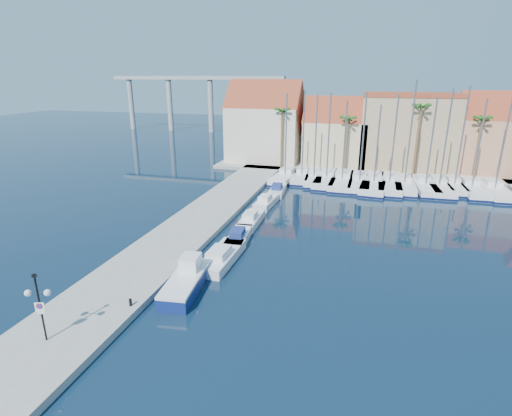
% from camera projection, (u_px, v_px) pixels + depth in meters
% --- Properties ---
extents(ground, '(260.00, 260.00, 0.00)m').
position_uv_depth(ground, '(232.00, 323.00, 24.62)').
color(ground, black).
rests_on(ground, ground).
extents(quay_west, '(6.00, 77.00, 0.50)m').
position_uv_depth(quay_west, '(190.00, 228.00, 39.19)').
color(quay_west, gray).
rests_on(quay_west, ground).
extents(shore_north, '(54.00, 16.00, 0.50)m').
position_uv_depth(shore_north, '(384.00, 167.00, 65.83)').
color(shore_north, gray).
rests_on(shore_north, ground).
extents(lamp_post, '(1.35, 0.68, 4.11)m').
position_uv_depth(lamp_post, '(38.00, 297.00, 21.40)').
color(lamp_post, black).
rests_on(lamp_post, quay_west).
extents(bollard, '(0.19, 0.19, 0.47)m').
position_uv_depth(bollard, '(131.00, 302.00, 25.50)').
color(bollard, black).
rests_on(bollard, quay_west).
extents(fishing_boat, '(2.71, 6.27, 2.13)m').
position_uv_depth(fishing_boat, '(186.00, 280.00, 28.31)').
color(fishing_boat, navy).
rests_on(fishing_boat, ground).
extents(motorboat_west_0, '(2.18, 6.47, 1.40)m').
position_uv_depth(motorboat_west_0, '(222.00, 256.00, 32.51)').
color(motorboat_west_0, white).
rests_on(motorboat_west_0, ground).
extents(motorboat_west_1, '(2.09, 5.26, 1.40)m').
position_uv_depth(motorboat_west_1, '(238.00, 237.00, 36.46)').
color(motorboat_west_1, white).
rests_on(motorboat_west_1, ground).
extents(motorboat_west_2, '(1.85, 5.38, 1.40)m').
position_uv_depth(motorboat_west_2, '(251.00, 219.00, 40.93)').
color(motorboat_west_2, white).
rests_on(motorboat_west_2, ground).
extents(motorboat_west_3, '(1.95, 5.28, 1.40)m').
position_uv_depth(motorboat_west_3, '(266.00, 202.00, 46.62)').
color(motorboat_west_3, white).
rests_on(motorboat_west_3, ground).
extents(motorboat_west_4, '(2.13, 5.56, 1.40)m').
position_uv_depth(motorboat_west_4, '(277.00, 190.00, 51.45)').
color(motorboat_west_4, white).
rests_on(motorboat_west_4, ground).
extents(sailboat_0, '(3.41, 9.96, 12.26)m').
position_uv_depth(sailboat_0, '(286.00, 176.00, 58.37)').
color(sailboat_0, white).
rests_on(sailboat_0, ground).
extents(sailboat_1, '(2.68, 8.94, 12.67)m').
position_uv_depth(sailboat_1, '(302.00, 175.00, 58.49)').
color(sailboat_1, white).
rests_on(sailboat_1, ground).
extents(sailboat_2, '(3.06, 9.18, 12.07)m').
position_uv_depth(sailboat_2, '(314.00, 178.00, 57.27)').
color(sailboat_2, white).
rests_on(sailboat_2, ground).
extents(sailboat_3, '(3.13, 10.90, 12.38)m').
position_uv_depth(sailboat_3, '(327.00, 179.00, 56.90)').
color(sailboat_3, white).
rests_on(sailboat_3, ground).
extents(sailboat_4, '(3.21, 11.43, 11.46)m').
position_uv_depth(sailboat_4, '(342.00, 180.00, 56.13)').
color(sailboat_4, white).
rests_on(sailboat_4, ground).
extents(sailboat_5, '(2.93, 10.74, 12.46)m').
position_uv_depth(sailboat_5, '(360.00, 182.00, 55.21)').
color(sailboat_5, white).
rests_on(sailboat_5, ground).
extents(sailboat_6, '(3.98, 12.11, 11.02)m').
position_uv_depth(sailboat_6, '(374.00, 183.00, 54.62)').
color(sailboat_6, white).
rests_on(sailboat_6, ground).
extents(sailboat_7, '(3.15, 11.59, 12.28)m').
position_uv_depth(sailboat_7, '(389.00, 183.00, 54.58)').
color(sailboat_7, white).
rests_on(sailboat_7, ground).
extents(sailboat_8, '(2.66, 9.91, 14.07)m').
position_uv_depth(sailboat_8, '(404.00, 184.00, 53.87)').
color(sailboat_8, white).
rests_on(sailboat_8, ground).
extents(sailboat_9, '(3.24, 10.03, 12.13)m').
position_uv_depth(sailboat_9, '(425.00, 185.00, 53.31)').
color(sailboat_9, white).
rests_on(sailboat_9, ground).
extents(sailboat_10, '(3.18, 10.32, 13.01)m').
position_uv_depth(sailboat_10, '(438.00, 186.00, 53.03)').
color(sailboat_10, white).
rests_on(sailboat_10, ground).
extents(sailboat_11, '(2.53, 8.43, 13.35)m').
position_uv_depth(sailboat_11, '(453.00, 185.00, 53.17)').
color(sailboat_11, white).
rests_on(sailboat_11, ground).
extents(sailboat_12, '(3.11, 10.31, 11.92)m').
position_uv_depth(sailboat_12, '(470.00, 187.00, 52.42)').
color(sailboat_12, white).
rests_on(sailboat_12, ground).
extents(sailboat_13, '(3.16, 10.37, 14.83)m').
position_uv_depth(sailboat_13, '(493.00, 189.00, 51.50)').
color(sailboat_13, white).
rests_on(sailboat_13, ground).
extents(building_0, '(12.30, 9.00, 13.50)m').
position_uv_depth(building_0, '(265.00, 125.00, 68.08)').
color(building_0, beige).
rests_on(building_0, shore_north).
extents(building_1, '(10.30, 8.00, 11.00)m').
position_uv_depth(building_1, '(336.00, 135.00, 65.38)').
color(building_1, beige).
rests_on(building_1, shore_north).
extents(building_2, '(14.20, 10.20, 11.50)m').
position_uv_depth(building_2, '(407.00, 131.00, 63.17)').
color(building_2, tan).
rests_on(building_2, shore_north).
extents(building_3, '(10.30, 8.00, 12.00)m').
position_uv_depth(building_3, '(493.00, 137.00, 59.30)').
color(building_3, tan).
rests_on(building_3, shore_north).
extents(palm_0, '(2.60, 2.60, 10.15)m').
position_uv_depth(palm_0, '(282.00, 113.00, 61.68)').
color(palm_0, brown).
rests_on(palm_0, shore_north).
extents(palm_1, '(2.60, 2.60, 9.15)m').
position_uv_depth(palm_1, '(348.00, 121.00, 59.41)').
color(palm_1, brown).
rests_on(palm_1, shore_north).
extents(palm_2, '(2.60, 2.60, 11.15)m').
position_uv_depth(palm_2, '(421.00, 109.00, 56.25)').
color(palm_2, brown).
rests_on(palm_2, shore_north).
extents(palm_3, '(2.60, 2.60, 9.65)m').
position_uv_depth(palm_3, '(482.00, 121.00, 54.64)').
color(palm_3, brown).
rests_on(palm_3, shore_north).
extents(viaduct, '(48.00, 2.20, 14.45)m').
position_uv_depth(viaduct, '(193.00, 93.00, 106.34)').
color(viaduct, '#9E9E99').
rests_on(viaduct, ground).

